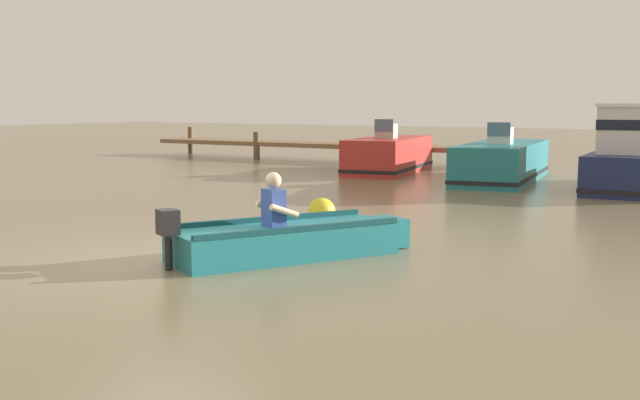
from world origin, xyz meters
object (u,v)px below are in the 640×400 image
object	(u,v)px
moored_boat_red	(389,156)
moored_boat_teal	(502,163)
moored_boat_navy	(636,158)
rowboat_with_person	(288,239)
mooring_buoy	(322,212)

from	to	relation	value
moored_boat_red	moored_boat_teal	world-z (taller)	moored_boat_red
moored_boat_red	moored_boat_navy	distance (m)	7.55
moored_boat_navy	moored_boat_red	bearing A→B (deg)	169.74
rowboat_with_person	moored_boat_teal	size ratio (longest dim) A/B	0.59
rowboat_with_person	moored_boat_navy	world-z (taller)	moored_boat_navy
moored_boat_navy	mooring_buoy	size ratio (longest dim) A/B	10.53
moored_boat_teal	moored_boat_navy	xyz separation A→B (m)	(3.56, -0.58, 0.28)
rowboat_with_person	mooring_buoy	distance (m)	2.87
moored_boat_navy	rowboat_with_person	bearing A→B (deg)	-102.25
moored_boat_red	moored_boat_navy	bearing A→B (deg)	-10.26
rowboat_with_person	moored_boat_red	bearing A→B (deg)	110.96
rowboat_with_person	moored_boat_red	world-z (taller)	moored_boat_red
moored_boat_teal	mooring_buoy	size ratio (longest dim) A/B	12.12
moored_boat_red	moored_boat_navy	xyz separation A→B (m)	(7.43, -1.34, 0.27)
moored_boat_navy	mooring_buoy	distance (m)	9.58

